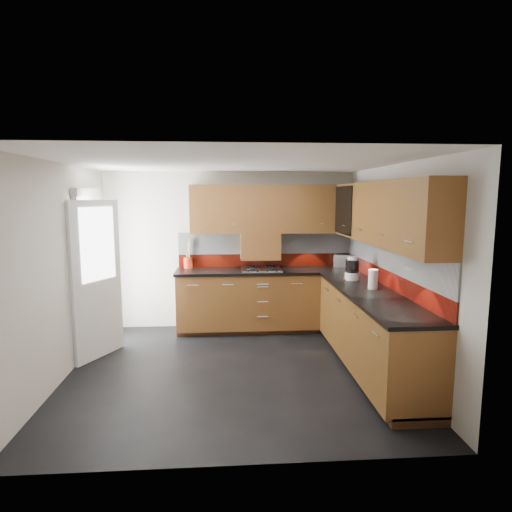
{
  "coord_description": "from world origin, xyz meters",
  "views": [
    {
      "loc": [
        -0.08,
        -4.8,
        2.04
      ],
      "look_at": [
        0.31,
        0.65,
        1.27
      ],
      "focal_mm": 30.0,
      "sensor_mm": 36.0,
      "label": 1
    }
  ],
  "objects": [
    {
      "name": "utensil_pot",
      "position": [
        -0.65,
        1.7,
        1.04
      ],
      "size": [
        0.13,
        0.13,
        0.47
      ],
      "color": "red",
      "rests_on": "countertop"
    },
    {
      "name": "backsplash",
      "position": [
        1.28,
        0.93,
        1.21
      ],
      "size": [
        2.7,
        3.2,
        0.54
      ],
      "color": "maroon",
      "rests_on": "countertop"
    },
    {
      "name": "paper_towel",
      "position": [
        1.66,
        0.05,
        1.06
      ],
      "size": [
        0.14,
        0.14,
        0.24
      ],
      "primitive_type": "cylinder",
      "rotation": [
        0.0,
        0.0,
        0.33
      ],
      "color": "white",
      "rests_on": "countertop"
    },
    {
      "name": "back_door",
      "position": [
        -1.78,
        0.75,
        1.03
      ],
      "size": [
        0.42,
        1.19,
        2.04
      ],
      "color": "white",
      "rests_on": "room"
    },
    {
      "name": "glass_cabinet",
      "position": [
        1.71,
        1.07,
        1.87
      ],
      "size": [
        0.32,
        0.8,
        0.66
      ],
      "color": "black",
      "rests_on": "room"
    },
    {
      "name": "countertop",
      "position": [
        1.05,
        0.7,
        0.92
      ],
      "size": [
        2.72,
        3.22,
        0.04
      ],
      "color": "black",
      "rests_on": "base_cabinets"
    },
    {
      "name": "upper_cabinets",
      "position": [
        1.23,
        0.78,
        1.84
      ],
      "size": [
        2.5,
        3.2,
        0.72
      ],
      "color": "#5E2E15",
      "rests_on": "room"
    },
    {
      "name": "base_cabinets",
      "position": [
        1.07,
        0.72,
        0.44
      ],
      "size": [
        2.7,
        3.2,
        0.95
      ],
      "color": "#5E2E15",
      "rests_on": "room"
    },
    {
      "name": "extractor_hood",
      "position": [
        0.45,
        1.64,
        1.28
      ],
      "size": [
        0.6,
        0.33,
        0.4
      ],
      "primitive_type": "cube",
      "color": "#5E2E15",
      "rests_on": "room"
    },
    {
      "name": "food_processor",
      "position": [
        1.58,
        0.62,
        1.08
      ],
      "size": [
        0.19,
        0.19,
        0.31
      ],
      "color": "white",
      "rests_on": "countertop"
    },
    {
      "name": "orange_cloth",
      "position": [
        1.56,
        0.64,
        0.95
      ],
      "size": [
        0.18,
        0.17,
        0.02
      ],
      "primitive_type": "cube",
      "rotation": [
        0.0,
        0.0,
        -0.28
      ],
      "color": "#DC5418",
      "rests_on": "countertop"
    },
    {
      "name": "gas_hob",
      "position": [
        0.45,
        1.47,
        0.96
      ],
      "size": [
        0.6,
        0.52,
        0.05
      ],
      "color": "silver",
      "rests_on": "countertop"
    },
    {
      "name": "toaster",
      "position": [
        1.75,
        1.66,
        1.04
      ],
      "size": [
        0.32,
        0.26,
        0.2
      ],
      "color": "silver",
      "rests_on": "countertop"
    },
    {
      "name": "room",
      "position": [
        0.0,
        0.0,
        1.5
      ],
      "size": [
        4.0,
        3.8,
        2.64
      ],
      "color": "black"
    }
  ]
}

